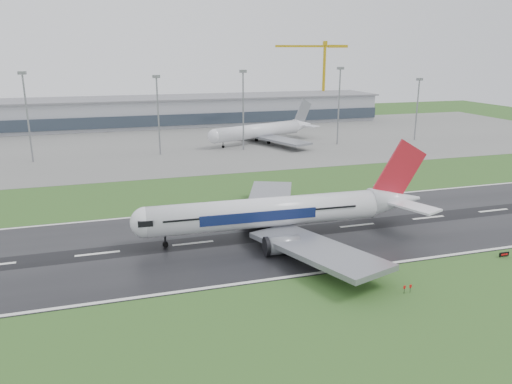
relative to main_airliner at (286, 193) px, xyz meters
name	(u,v)px	position (x,y,z in m)	size (l,w,h in m)	color
ground	(279,234)	(-0.90, 1.43, -10.12)	(520.00, 520.00, 0.00)	#29511E
runway	(279,234)	(-0.90, 1.43, -10.07)	(400.00, 45.00, 0.10)	black
apron	(190,142)	(-0.90, 126.43, -10.08)	(400.00, 130.00, 0.08)	slate
terminal	(172,112)	(-0.90, 186.43, -2.62)	(240.00, 36.00, 15.00)	#93959D
main_airliner	(286,193)	(0.00, 0.00, 0.00)	(67.85, 64.62, 20.03)	silver
parked_airliner	(262,123)	(30.74, 115.78, -1.14)	(60.73, 56.55, 17.80)	silver
tower_crane	(324,79)	(99.88, 201.43, 13.27)	(47.59, 2.60, 46.76)	#BC9710
runway_sign	(504,255)	(38.86, -24.21, -9.60)	(2.30, 0.26, 1.04)	black
floodmast_1	(28,119)	(-65.04, 101.43, 6.12)	(0.64, 0.64, 32.46)	gray
floodmast_2	(158,117)	(-17.05, 101.43, 5.15)	(0.64, 0.64, 30.54)	gray
floodmast_3	(243,112)	(18.15, 101.43, 5.96)	(0.64, 0.64, 32.14)	gray
floodmast_4	(339,108)	(62.12, 101.43, 6.36)	(0.64, 0.64, 32.95)	gray
floodmast_5	(417,111)	(102.45, 101.43, 3.71)	(0.64, 0.64, 27.65)	gray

